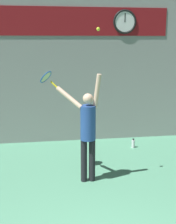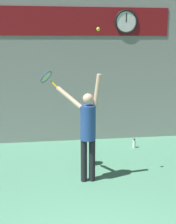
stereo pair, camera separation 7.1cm
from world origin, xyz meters
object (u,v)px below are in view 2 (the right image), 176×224
object	(u,v)px
tennis_ball	(98,29)
water_bottle	(134,144)
tennis_player	(88,129)
tennis_racket	(47,78)
scoreboard_clock	(126,22)

from	to	relation	value
tennis_ball	water_bottle	distance (m)	3.74
tennis_player	tennis_ball	bearing A→B (deg)	-28.77
tennis_player	tennis_racket	xyz separation A→B (m)	(-0.77, 0.48, 0.97)
tennis_racket	tennis_ball	bearing A→B (deg)	-31.24
tennis_player	water_bottle	xyz separation A→B (m)	(1.52, 1.82, -1.00)
scoreboard_clock	tennis_player	xyz separation A→B (m)	(-1.43, -2.67, -2.21)
tennis_player	scoreboard_clock	bearing A→B (deg)	61.75
tennis_ball	water_bottle	xyz separation A→B (m)	(1.34, 1.92, -2.92)
tennis_racket	tennis_ball	world-z (taller)	tennis_ball
scoreboard_clock	tennis_player	world-z (taller)	scoreboard_clock
scoreboard_clock	tennis_ball	bearing A→B (deg)	-114.31
scoreboard_clock	tennis_ball	world-z (taller)	scoreboard_clock
scoreboard_clock	tennis_racket	distance (m)	3.34
water_bottle	tennis_player	bearing A→B (deg)	-129.94
tennis_ball	water_bottle	world-z (taller)	tennis_ball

